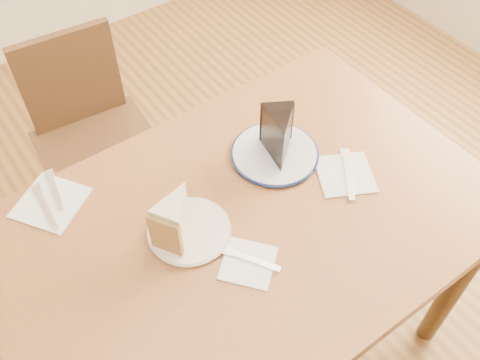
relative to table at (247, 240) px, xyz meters
name	(u,v)px	position (x,y,z in m)	size (l,w,h in m)	color
ground	(245,343)	(0.00, 0.00, -0.65)	(4.00, 4.00, 0.00)	#4B2E14
table	(247,240)	(0.00, 0.00, 0.00)	(1.20, 0.80, 0.75)	#532D16
chair_far	(94,137)	(-0.10, 0.77, -0.21)	(0.43, 0.43, 0.80)	black
plate_cream	(189,231)	(-0.14, 0.05, 0.10)	(0.19, 0.19, 0.01)	white
plate_navy	(275,154)	(0.18, 0.12, 0.10)	(0.22, 0.22, 0.01)	white
carrot_cake	(177,217)	(-0.16, 0.06, 0.17)	(0.07, 0.10, 0.11)	beige
chocolate_cake	(279,139)	(0.18, 0.11, 0.17)	(0.08, 0.12, 0.12)	black
napkin_cream	(248,263)	(-0.07, -0.10, 0.10)	(0.11, 0.11, 0.00)	white
napkin_navy	(345,174)	(0.28, -0.04, 0.10)	(0.14, 0.14, 0.00)	white
napkin_spare	(51,202)	(-0.37, 0.32, 0.10)	(0.15, 0.15, 0.00)	white
fork_cream	(251,259)	(-0.06, -0.10, 0.10)	(0.01, 0.14, 0.00)	silver
knife_navy	(348,174)	(0.29, -0.04, 0.10)	(0.02, 0.17, 0.00)	white
fork_spare	(55,190)	(-0.34, 0.34, 0.10)	(0.01, 0.14, 0.00)	silver
knife_spare	(46,207)	(-0.38, 0.31, 0.10)	(0.01, 0.16, 0.00)	silver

